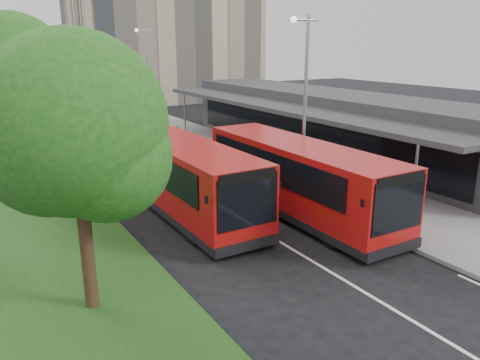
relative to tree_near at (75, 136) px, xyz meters
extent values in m
plane|color=black|center=(7.01, 2.95, -4.78)|extent=(120.00, 120.00, 0.00)
cube|color=gray|center=(13.01, 22.95, -4.70)|extent=(5.00, 80.00, 0.15)
cube|color=#194416|center=(0.01, 22.95, -4.73)|extent=(5.00, 80.00, 0.10)
cube|color=silver|center=(7.01, 17.95, -4.77)|extent=(0.12, 70.00, 0.01)
cube|color=silver|center=(10.31, 0.95, -4.77)|extent=(0.12, 2.00, 0.01)
cube|color=silver|center=(10.31, 6.95, -4.77)|extent=(0.12, 2.00, 0.01)
cube|color=silver|center=(10.31, 12.95, -4.77)|extent=(0.12, 2.00, 0.01)
cube|color=silver|center=(10.31, 18.95, -4.77)|extent=(0.12, 2.00, 0.01)
cube|color=silver|center=(10.31, 24.95, -4.77)|extent=(0.12, 2.00, 0.01)
cube|color=silver|center=(10.31, 30.95, -4.77)|extent=(0.12, 2.00, 0.01)
cube|color=silver|center=(10.31, 36.95, -4.77)|extent=(0.12, 2.00, 0.01)
cube|color=silver|center=(10.31, 42.95, -4.77)|extent=(0.12, 2.00, 0.01)
cube|color=silver|center=(10.31, 48.95, -4.77)|extent=(0.12, 2.00, 0.01)
cube|color=tan|center=(21.01, 44.95, 4.22)|extent=(22.00, 12.00, 18.00)
cube|color=#303033|center=(18.01, 10.95, -2.78)|extent=(5.00, 26.00, 4.00)
cube|color=black|center=(15.49, 10.95, -3.18)|extent=(0.06, 24.00, 2.20)
cube|color=#303033|center=(14.21, 10.95, -1.48)|extent=(2.80, 26.00, 0.25)
cylinder|color=#919599|center=(12.91, -0.05, -3.13)|extent=(0.12, 0.12, 3.30)
cylinder|color=#919599|center=(12.91, 21.95, -3.13)|extent=(0.12, 0.12, 3.30)
cylinder|color=#382116|center=(0.01, -0.05, -2.97)|extent=(0.36, 0.36, 3.62)
sphere|color=#175115|center=(0.01, -0.05, 0.32)|extent=(4.60, 4.60, 4.60)
sphere|color=#175115|center=(0.61, -0.45, -0.50)|extent=(3.29, 3.29, 3.29)
sphere|color=#175115|center=(-0.49, 0.45, -0.25)|extent=(3.62, 3.62, 3.62)
cylinder|color=#382116|center=(0.01, 11.95, -2.73)|extent=(0.36, 0.36, 4.10)
sphere|color=#175115|center=(0.01, 11.95, 1.00)|extent=(5.22, 5.22, 5.22)
sphere|color=#175115|center=(0.61, 11.55, 0.07)|extent=(3.73, 3.73, 3.73)
sphere|color=#175115|center=(-0.49, 12.45, 0.35)|extent=(4.10, 4.10, 4.10)
cylinder|color=#382116|center=(0.01, 23.95, -2.73)|extent=(0.36, 0.36, 4.09)
sphere|color=#175115|center=(0.61, 23.55, 0.06)|extent=(3.72, 3.72, 3.72)
cylinder|color=#919599|center=(11.21, 4.95, -0.63)|extent=(0.16, 0.16, 8.00)
cylinder|color=#919599|center=(11.01, 4.95, 3.17)|extent=(1.40, 0.10, 0.10)
sphere|color=silver|center=(10.41, 4.95, 3.17)|extent=(0.28, 0.28, 0.28)
cylinder|color=#919599|center=(11.21, 24.95, -0.63)|extent=(0.16, 0.16, 8.00)
cylinder|color=#919599|center=(11.01, 24.95, 3.17)|extent=(1.40, 0.10, 0.10)
sphere|color=silver|center=(10.41, 24.95, 3.17)|extent=(0.28, 0.28, 0.28)
cube|color=red|center=(9.40, 3.00, -3.08)|extent=(2.65, 10.63, 2.68)
cube|color=black|center=(9.40, 3.00, -4.39)|extent=(2.67, 10.66, 0.30)
cube|color=black|center=(9.34, -2.32, -2.81)|extent=(2.27, 0.08, 1.77)
cube|color=black|center=(9.46, 8.33, -2.65)|extent=(2.22, 0.08, 1.31)
cube|color=black|center=(8.12, 3.32, -2.60)|extent=(0.15, 9.09, 1.21)
cube|color=black|center=(10.69, 3.29, -2.60)|extent=(0.15, 9.09, 1.21)
cube|color=black|center=(9.34, -2.33, -4.37)|extent=(2.53, 0.11, 0.35)
cube|color=black|center=(9.34, -2.33, -1.95)|extent=(2.12, 0.06, 0.35)
cube|color=black|center=(7.93, -2.08, -2.55)|extent=(0.08, 0.08, 0.25)
cube|color=black|center=(10.76, -2.11, -2.55)|extent=(0.08, 0.08, 0.25)
cylinder|color=black|center=(8.30, -0.42, -4.32)|extent=(0.31, 0.91, 0.91)
cylinder|color=black|center=(10.42, -0.44, -4.32)|extent=(0.31, 0.91, 0.91)
cylinder|color=black|center=(8.38, 6.45, -4.32)|extent=(0.31, 0.91, 0.91)
cylinder|color=black|center=(10.50, 6.43, -4.32)|extent=(0.31, 0.91, 0.91)
cube|color=red|center=(5.37, 5.81, -3.07)|extent=(2.56, 10.67, 2.69)
cube|color=black|center=(5.37, 5.81, -4.39)|extent=(2.58, 10.69, 0.30)
cube|color=black|center=(5.35, 0.46, -2.80)|extent=(2.28, 0.05, 1.78)
cube|color=black|center=(5.38, 11.16, -2.64)|extent=(2.23, 0.05, 1.32)
cube|color=black|center=(4.08, 6.12, -2.59)|extent=(0.07, 9.14, 1.22)
cube|color=black|center=(6.66, 6.11, -2.59)|extent=(0.07, 9.14, 1.22)
cube|color=black|center=(5.35, 0.45, -4.37)|extent=(2.54, 0.09, 0.36)
cube|color=black|center=(5.35, 0.45, -1.93)|extent=(2.13, 0.04, 0.36)
cube|color=black|center=(3.93, 0.69, -2.54)|extent=(0.08, 0.08, 0.25)
cube|color=black|center=(6.78, 0.68, -2.54)|extent=(0.08, 0.08, 0.25)
cylinder|color=black|center=(4.29, 2.36, -4.32)|extent=(0.31, 0.91, 0.91)
cylinder|color=black|center=(6.42, 2.36, -4.32)|extent=(0.31, 0.91, 0.91)
cylinder|color=black|center=(4.31, 9.27, -4.32)|extent=(0.31, 0.91, 0.91)
cylinder|color=black|center=(6.44, 9.26, -4.32)|extent=(0.31, 0.91, 0.91)
cylinder|color=#392017|center=(12.55, 12.68, -4.15)|extent=(0.64, 0.64, 0.95)
cylinder|color=yellow|center=(11.58, 20.37, -4.17)|extent=(0.15, 0.15, 0.91)
imported|color=maroon|center=(8.87, 41.91, -4.15)|extent=(1.61, 3.70, 1.24)
imported|color=navy|center=(6.10, 48.26, -4.20)|extent=(1.89, 3.69, 1.16)
camera|label=1|loc=(-2.37, -11.82, 2.20)|focal=35.00mm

